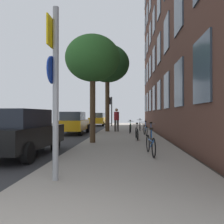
% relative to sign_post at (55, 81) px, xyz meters
% --- Properties ---
extents(ground_plane, '(41.80, 41.80, 0.00)m').
position_rel_sign_post_xyz_m(ground_plane, '(-2.10, 12.40, -2.14)').
color(ground_plane, '#332D28').
extents(road_asphalt, '(7.00, 38.00, 0.01)m').
position_rel_sign_post_xyz_m(road_asphalt, '(-4.20, 12.40, -2.13)').
color(road_asphalt, '#2D2D30').
rests_on(road_asphalt, ground).
extents(sidewalk, '(4.20, 38.00, 0.12)m').
position_rel_sign_post_xyz_m(sidewalk, '(1.40, 12.40, -2.08)').
color(sidewalk, gray).
rests_on(sidewalk, ground).
extents(building_facade, '(0.56, 27.00, 17.27)m').
position_rel_sign_post_xyz_m(building_facade, '(3.99, 11.90, 6.53)').
color(building_facade, '#513328').
rests_on(building_facade, ground).
extents(sign_post, '(0.16, 0.60, 3.53)m').
position_rel_sign_post_xyz_m(sign_post, '(0.00, 0.00, 0.00)').
color(sign_post, gray).
rests_on(sign_post, sidewalk).
extents(traffic_light, '(0.43, 0.24, 3.30)m').
position_rel_sign_post_xyz_m(traffic_light, '(-0.38, 21.61, 0.25)').
color(traffic_light, black).
rests_on(traffic_light, sidewalk).
extents(tree_near, '(2.59, 2.59, 5.10)m').
position_rel_sign_post_xyz_m(tree_near, '(-0.16, 6.29, 1.94)').
color(tree_near, '#4C3823').
rests_on(tree_near, sidewalk).
extents(tree_far, '(3.44, 3.44, 6.77)m').
position_rel_sign_post_xyz_m(tree_far, '(-0.07, 13.50, 3.25)').
color(tree_far, '#4C3823').
rests_on(tree_far, sidewalk).
extents(bicycle_0, '(0.42, 1.71, 0.90)m').
position_rel_sign_post_xyz_m(bicycle_0, '(2.25, 3.10, -1.66)').
color(bicycle_0, black).
rests_on(bicycle_0, sidewalk).
extents(bicycle_1, '(0.42, 1.70, 0.98)m').
position_rel_sign_post_xyz_m(bicycle_1, '(2.59, 6.37, -1.63)').
color(bicycle_1, black).
rests_on(bicycle_1, sidewalk).
extents(bicycle_2, '(0.42, 1.66, 0.90)m').
position_rel_sign_post_xyz_m(bicycle_2, '(1.99, 7.79, -1.67)').
color(bicycle_2, black).
rests_on(bicycle_2, sidewalk).
extents(bicycle_3, '(0.42, 1.62, 0.94)m').
position_rel_sign_post_xyz_m(bicycle_3, '(2.63, 10.23, -1.65)').
color(bicycle_3, black).
rests_on(bicycle_3, sidewalk).
extents(bicycle_4, '(0.42, 1.71, 0.94)m').
position_rel_sign_post_xyz_m(bicycle_4, '(1.70, 11.91, -1.65)').
color(bicycle_4, black).
rests_on(bicycle_4, sidewalk).
extents(bicycle_5, '(0.42, 1.69, 0.98)m').
position_rel_sign_post_xyz_m(bicycle_5, '(2.50, 14.20, -1.63)').
color(bicycle_5, black).
rests_on(bicycle_5, sidewalk).
extents(pedestrian_0, '(0.49, 0.49, 1.79)m').
position_rel_sign_post_xyz_m(pedestrian_0, '(0.65, 13.48, -0.99)').
color(pedestrian_0, '#4C4742').
rests_on(pedestrian_0, sidewalk).
extents(car_0, '(2.00, 4.15, 1.62)m').
position_rel_sign_post_xyz_m(car_0, '(-2.25, 3.21, -1.29)').
color(car_0, black).
rests_on(car_0, road_asphalt).
extents(car_1, '(1.88, 4.53, 1.62)m').
position_rel_sign_post_xyz_m(car_1, '(-2.45, 12.29, -1.29)').
color(car_1, orange).
rests_on(car_1, road_asphalt).
extents(car_2, '(1.87, 4.45, 1.62)m').
position_rel_sign_post_xyz_m(car_2, '(-2.22, 24.68, -1.29)').
color(car_2, orange).
rests_on(car_2, road_asphalt).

